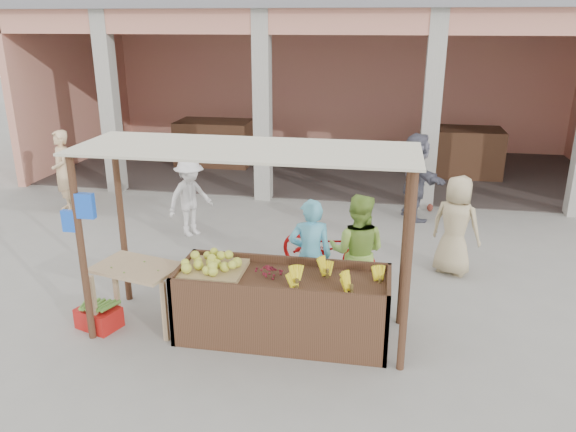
% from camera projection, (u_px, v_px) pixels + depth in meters
% --- Properties ---
extents(ground, '(60.00, 60.00, 0.00)m').
position_uv_depth(ground, '(244.00, 332.00, 7.17)').
color(ground, gray).
rests_on(ground, ground).
extents(market_building, '(14.40, 6.40, 4.20)m').
position_uv_depth(market_building, '(329.00, 64.00, 14.56)').
color(market_building, tan).
rests_on(market_building, ground).
extents(fruit_stall, '(2.60, 0.95, 0.80)m').
position_uv_depth(fruit_stall, '(283.00, 308.00, 6.95)').
color(fruit_stall, '#4D2F1E').
rests_on(fruit_stall, ground).
extents(stall_awning, '(4.09, 1.35, 2.39)m').
position_uv_depth(stall_awning, '(240.00, 182.00, 6.57)').
color(stall_awning, '#4D2F1E').
rests_on(stall_awning, ground).
extents(banana_heap, '(1.09, 0.60, 0.20)m').
position_uv_depth(banana_heap, '(337.00, 277.00, 6.63)').
color(banana_heap, yellow).
rests_on(banana_heap, fruit_stall).
extents(melon_tray, '(0.80, 0.70, 0.21)m').
position_uv_depth(melon_tray, '(212.00, 265.00, 6.97)').
color(melon_tray, '#A38754').
rests_on(melon_tray, fruit_stall).
extents(berry_heap, '(0.43, 0.35, 0.14)m').
position_uv_depth(berry_heap, '(267.00, 270.00, 6.88)').
color(berry_heap, maroon).
rests_on(berry_heap, fruit_stall).
extents(side_table, '(1.17, 0.92, 0.84)m').
position_uv_depth(side_table, '(137.00, 276.00, 7.12)').
color(side_table, tan).
rests_on(side_table, ground).
extents(papaya_pile, '(0.77, 0.44, 0.22)m').
position_uv_depth(papaya_pile, '(135.00, 258.00, 7.04)').
color(papaya_pile, '#3E862B').
rests_on(papaya_pile, side_table).
extents(red_crate, '(0.61, 0.52, 0.27)m').
position_uv_depth(red_crate, '(99.00, 318.00, 7.25)').
color(red_crate, '#AE1612').
rests_on(red_crate, ground).
extents(plantain_bundle, '(0.41, 0.28, 0.08)m').
position_uv_depth(plantain_bundle, '(97.00, 306.00, 7.19)').
color(plantain_bundle, '#598F34').
rests_on(plantain_bundle, red_crate).
extents(produce_sacks, '(0.84, 0.52, 0.64)m').
position_uv_depth(produce_sacks, '(440.00, 197.00, 11.60)').
color(produce_sacks, maroon).
rests_on(produce_sacks, ground).
extents(vendor_blue, '(0.72, 0.59, 1.70)m').
position_uv_depth(vendor_blue, '(310.00, 253.00, 7.45)').
color(vendor_blue, '#5CBFDF').
rests_on(vendor_blue, ground).
extents(vendor_green, '(0.88, 0.58, 1.72)m').
position_uv_depth(vendor_green, '(357.00, 249.00, 7.55)').
color(vendor_green, '#90BB46').
rests_on(vendor_green, ground).
extents(motorcycle, '(1.12, 1.78, 0.88)m').
position_uv_depth(motorcycle, '(328.00, 246.00, 8.74)').
color(motorcycle, '#940908').
rests_on(motorcycle, ground).
extents(shopper_a, '(0.99, 1.11, 1.56)m').
position_uv_depth(shopper_a, '(190.00, 194.00, 10.19)').
color(shopper_a, silver).
rests_on(shopper_a, ground).
extents(shopper_c, '(1.00, 0.87, 1.74)m').
position_uv_depth(shopper_c, '(456.00, 220.00, 8.59)').
color(shopper_c, tan).
rests_on(shopper_c, ground).
extents(shopper_d, '(1.27, 1.83, 1.83)m').
position_uv_depth(shopper_d, '(416.00, 174.00, 11.01)').
color(shopper_d, '#545462').
rests_on(shopper_d, ground).
extents(shopper_e, '(0.81, 0.82, 1.77)m').
position_uv_depth(shopper_e, '(62.00, 170.00, 11.45)').
color(shopper_e, '#E4BA87').
rests_on(shopper_e, ground).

